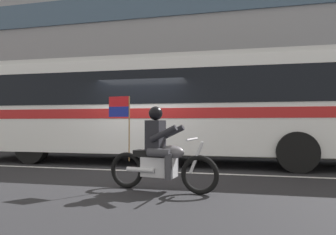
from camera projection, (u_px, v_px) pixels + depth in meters
ground_plane at (140, 167)px, 8.40m from camera, size 60.00×60.00×0.00m
sidewalk_curb at (176, 149)px, 13.37m from camera, size 28.00×3.80×0.15m
lane_center_stripe at (133, 171)px, 7.82m from camera, size 26.60×0.14×0.01m
office_building_facade at (184, 45)px, 15.71m from camera, size 28.00×0.89×10.78m
transit_bus at (168, 103)px, 9.48m from camera, size 13.19×2.86×3.22m
motorcycle_with_rider at (160, 155)px, 5.49m from camera, size 2.18×0.68×1.78m
fire_hydrant at (114, 140)px, 12.97m from camera, size 0.22×0.30×0.75m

